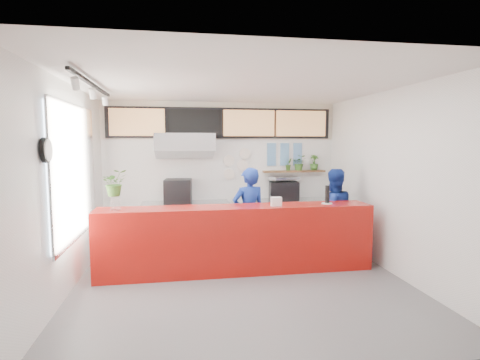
# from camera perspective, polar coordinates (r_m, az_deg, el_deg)

# --- Properties ---
(floor) EXTENTS (5.00, 5.00, 0.00)m
(floor) POSITION_cam_1_polar(r_m,az_deg,el_deg) (6.04, 0.15, -15.00)
(floor) COLOR slate
(floor) RESTS_ON ground
(ceiling) EXTENTS (5.00, 5.00, 0.00)m
(ceiling) POSITION_cam_1_polar(r_m,az_deg,el_deg) (5.71, 0.16, 14.41)
(ceiling) COLOR silver
(wall_back) EXTENTS (5.00, 0.00, 5.00)m
(wall_back) POSITION_cam_1_polar(r_m,az_deg,el_deg) (8.15, -2.76, 1.24)
(wall_back) COLOR white
(wall_back) RESTS_ON ground
(wall_left) EXTENTS (0.00, 5.00, 5.00)m
(wall_left) POSITION_cam_1_polar(r_m,az_deg,el_deg) (5.82, -24.91, -1.10)
(wall_left) COLOR white
(wall_left) RESTS_ON ground
(wall_right) EXTENTS (0.00, 5.00, 5.00)m
(wall_right) POSITION_cam_1_polar(r_m,az_deg,el_deg) (6.58, 22.17, -0.26)
(wall_right) COLOR white
(wall_right) RESTS_ON ground
(service_counter) EXTENTS (4.50, 0.60, 1.10)m
(service_counter) POSITION_cam_1_polar(r_m,az_deg,el_deg) (6.25, -0.46, -8.99)
(service_counter) COLOR #A1110B
(service_counter) RESTS_ON ground
(cream_band) EXTENTS (5.00, 0.02, 0.80)m
(cream_band) POSITION_cam_1_polar(r_m,az_deg,el_deg) (8.13, -2.79, 8.99)
(cream_band) COLOR beige
(cream_band) RESTS_ON wall_back
(prep_bench) EXTENTS (1.80, 0.60, 0.90)m
(prep_bench) POSITION_cam_1_polar(r_m,az_deg,el_deg) (7.95, -8.24, -6.58)
(prep_bench) COLOR #B2B5BA
(prep_bench) RESTS_ON ground
(panini_oven) EXTENTS (0.58, 0.58, 0.48)m
(panini_oven) POSITION_cam_1_polar(r_m,az_deg,el_deg) (7.83, -9.41, -1.64)
(panini_oven) COLOR black
(panini_oven) RESTS_ON prep_bench
(extraction_hood) EXTENTS (1.20, 0.70, 0.35)m
(extraction_hood) POSITION_cam_1_polar(r_m,az_deg,el_deg) (7.72, -8.42, 5.76)
(extraction_hood) COLOR #B2B5BA
(extraction_hood) RESTS_ON ceiling
(hood_lip) EXTENTS (1.20, 0.69, 0.31)m
(hood_lip) POSITION_cam_1_polar(r_m,az_deg,el_deg) (7.72, -8.40, 4.28)
(hood_lip) COLOR #B2B5BA
(hood_lip) RESTS_ON ceiling
(right_bench) EXTENTS (1.80, 0.60, 0.90)m
(right_bench) POSITION_cam_1_polar(r_m,az_deg,el_deg) (8.32, 7.90, -6.03)
(right_bench) COLOR #B2B5BA
(right_bench) RESTS_ON ground
(espresso_machine) EXTENTS (0.67, 0.52, 0.39)m
(espresso_machine) POSITION_cam_1_polar(r_m,az_deg,el_deg) (8.16, 6.69, -1.64)
(espresso_machine) COLOR black
(espresso_machine) RESTS_ON right_bench
(espresso_tray) EXTENTS (0.64, 0.49, 0.05)m
(espresso_tray) POSITION_cam_1_polar(r_m,az_deg,el_deg) (8.12, 6.71, 0.32)
(espresso_tray) COLOR #ADB0B4
(espresso_tray) RESTS_ON espresso_machine
(herb_shelf) EXTENTS (1.40, 0.18, 0.04)m
(herb_shelf) POSITION_cam_1_polar(r_m,az_deg,el_deg) (8.39, 8.24, 1.32)
(herb_shelf) COLOR brown
(herb_shelf) RESTS_ON wall_back
(menu_board_far_left) EXTENTS (1.10, 0.10, 0.55)m
(menu_board_far_left) POSITION_cam_1_polar(r_m,az_deg,el_deg) (8.00, -15.38, 8.49)
(menu_board_far_left) COLOR tan
(menu_board_far_left) RESTS_ON wall_back
(menu_board_mid_left) EXTENTS (1.10, 0.10, 0.55)m
(menu_board_mid_left) POSITION_cam_1_polar(r_m,az_deg,el_deg) (7.97, -6.96, 8.66)
(menu_board_mid_left) COLOR black
(menu_board_mid_left) RESTS_ON wall_back
(menu_board_mid_right) EXTENTS (1.10, 0.10, 0.55)m
(menu_board_mid_right) POSITION_cam_1_polar(r_m,az_deg,el_deg) (8.10, 1.36, 8.65)
(menu_board_mid_right) COLOR tan
(menu_board_mid_right) RESTS_ON wall_back
(menu_board_far_right) EXTENTS (1.10, 0.10, 0.55)m
(menu_board_far_right) POSITION_cam_1_polar(r_m,az_deg,el_deg) (8.40, 9.25, 8.48)
(menu_board_far_right) COLOR tan
(menu_board_far_right) RESTS_ON wall_back
(soffit) EXTENTS (4.80, 0.04, 0.65)m
(soffit) POSITION_cam_1_polar(r_m,az_deg,el_deg) (8.09, -2.76, 8.65)
(soffit) COLOR black
(soffit) RESTS_ON wall_back
(window_pane) EXTENTS (0.04, 2.20, 1.90)m
(window_pane) POSITION_cam_1_polar(r_m,az_deg,el_deg) (6.08, -23.97, 1.11)
(window_pane) COLOR silver
(window_pane) RESTS_ON wall_left
(window_frame) EXTENTS (0.03, 2.30, 2.00)m
(window_frame) POSITION_cam_1_polar(r_m,az_deg,el_deg) (6.08, -23.78, 1.11)
(window_frame) COLOR #B2B5BA
(window_frame) RESTS_ON wall_left
(wall_clock_rim) EXTENTS (0.05, 0.30, 0.30)m
(wall_clock_rim) POSITION_cam_1_polar(r_m,az_deg,el_deg) (4.91, -27.52, 4.05)
(wall_clock_rim) COLOR black
(wall_clock_rim) RESTS_ON wall_left
(wall_clock_face) EXTENTS (0.02, 0.26, 0.26)m
(wall_clock_face) POSITION_cam_1_polar(r_m,az_deg,el_deg) (4.90, -27.19, 4.06)
(wall_clock_face) COLOR white
(wall_clock_face) RESTS_ON wall_left
(track_rail) EXTENTS (0.05, 2.40, 0.04)m
(track_rail) POSITION_cam_1_polar(r_m,az_deg,el_deg) (5.75, -21.58, 13.36)
(track_rail) COLOR black
(track_rail) RESTS_ON ceiling
(dec_plate_a) EXTENTS (0.24, 0.03, 0.24)m
(dec_plate_a) POSITION_cam_1_polar(r_m,az_deg,el_deg) (8.12, -1.69, 3.00)
(dec_plate_a) COLOR silver
(dec_plate_a) RESTS_ON wall_back
(dec_plate_b) EXTENTS (0.24, 0.03, 0.24)m
(dec_plate_b) POSITION_cam_1_polar(r_m,az_deg,el_deg) (8.17, 0.40, 2.32)
(dec_plate_b) COLOR silver
(dec_plate_b) RESTS_ON wall_back
(dec_plate_c) EXTENTS (0.24, 0.03, 0.24)m
(dec_plate_c) POSITION_cam_1_polar(r_m,az_deg,el_deg) (8.14, -1.69, 0.89)
(dec_plate_c) COLOR silver
(dec_plate_c) RESTS_ON wall_back
(dec_plate_d) EXTENTS (0.24, 0.03, 0.24)m
(dec_plate_d) POSITION_cam_1_polar(r_m,az_deg,el_deg) (8.17, 0.74, 4.07)
(dec_plate_d) COLOR silver
(dec_plate_d) RESTS_ON wall_back
(photo_frame_a) EXTENTS (0.20, 0.02, 0.25)m
(photo_frame_a) POSITION_cam_1_polar(r_m,az_deg,el_deg) (8.30, 4.83, 4.77)
(photo_frame_a) COLOR #598CBF
(photo_frame_a) RESTS_ON wall_back
(photo_frame_b) EXTENTS (0.20, 0.02, 0.25)m
(photo_frame_b) POSITION_cam_1_polar(r_m,az_deg,el_deg) (8.38, 6.82, 4.76)
(photo_frame_b) COLOR #598CBF
(photo_frame_b) RESTS_ON wall_back
(photo_frame_c) EXTENTS (0.20, 0.02, 0.25)m
(photo_frame_c) POSITION_cam_1_polar(r_m,az_deg,el_deg) (8.47, 8.78, 4.74)
(photo_frame_c) COLOR #598CBF
(photo_frame_c) RESTS_ON wall_back
(photo_frame_d) EXTENTS (0.20, 0.02, 0.25)m
(photo_frame_d) POSITION_cam_1_polar(r_m,az_deg,el_deg) (8.31, 4.81, 3.04)
(photo_frame_d) COLOR #598CBF
(photo_frame_d) RESTS_ON wall_back
(photo_frame_e) EXTENTS (0.20, 0.02, 0.25)m
(photo_frame_e) POSITION_cam_1_polar(r_m,az_deg,el_deg) (8.39, 6.80, 3.05)
(photo_frame_e) COLOR #598CBF
(photo_frame_e) RESTS_ON wall_back
(photo_frame_f) EXTENTS (0.20, 0.02, 0.25)m
(photo_frame_f) POSITION_cam_1_polar(r_m,az_deg,el_deg) (8.48, 8.75, 3.05)
(photo_frame_f) COLOR #598CBF
(photo_frame_f) RESTS_ON wall_back
(staff_center) EXTENTS (0.69, 0.53, 1.70)m
(staff_center) POSITION_cam_1_polar(r_m,az_deg,el_deg) (6.75, 1.36, -5.29)
(staff_center) COLOR navy
(staff_center) RESTS_ON ground
(staff_right) EXTENTS (0.85, 0.69, 1.65)m
(staff_right) POSITION_cam_1_polar(r_m,az_deg,el_deg) (7.23, 13.98, -4.88)
(staff_right) COLOR navy
(staff_right) RESTS_ON ground
(herb_b) EXTENTS (0.19, 0.17, 0.28)m
(herb_b) POSITION_cam_1_polar(r_m,az_deg,el_deg) (8.34, 7.43, 2.39)
(herb_b) COLOR #346322
(herb_b) RESTS_ON herb_shelf
(herb_c) EXTENTS (0.39, 0.37, 0.34)m
(herb_c) POSITION_cam_1_polar(r_m,az_deg,el_deg) (8.41, 9.05, 2.62)
(herb_c) COLOR #346322
(herb_c) RESTS_ON herb_shelf
(herb_d) EXTENTS (0.21, 0.19, 0.34)m
(herb_d) POSITION_cam_1_polar(r_m,az_deg,el_deg) (8.53, 11.23, 2.63)
(herb_d) COLOR #346322
(herb_d) RESTS_ON herb_shelf
(glass_vase) EXTENTS (0.18, 0.18, 0.19)m
(glass_vase) POSITION_cam_1_polar(r_m,az_deg,el_deg) (6.07, -18.45, -3.49)
(glass_vase) COLOR silver
(glass_vase) RESTS_ON service_counter
(basil_vase) EXTENTS (0.46, 0.43, 0.41)m
(basil_vase) POSITION_cam_1_polar(r_m,az_deg,el_deg) (6.03, -18.55, -0.40)
(basil_vase) COLOR #346322
(basil_vase) RESTS_ON glass_vase
(napkin_holder) EXTENTS (0.17, 0.11, 0.15)m
(napkin_holder) POSITION_cam_1_polar(r_m,az_deg,el_deg) (6.18, 5.54, -3.29)
(napkin_holder) COLOR silver
(napkin_holder) RESTS_ON service_counter
(white_plate) EXTENTS (0.23, 0.23, 0.01)m
(white_plate) POSITION_cam_1_polar(r_m,az_deg,el_deg) (6.54, 13.12, -3.48)
(white_plate) COLOR silver
(white_plate) RESTS_ON service_counter
(pepper_mill) EXTENTS (0.09, 0.09, 0.30)m
(pepper_mill) POSITION_cam_1_polar(r_m,az_deg,el_deg) (6.52, 13.15, -2.13)
(pepper_mill) COLOR black
(pepper_mill) RESTS_ON white_plate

